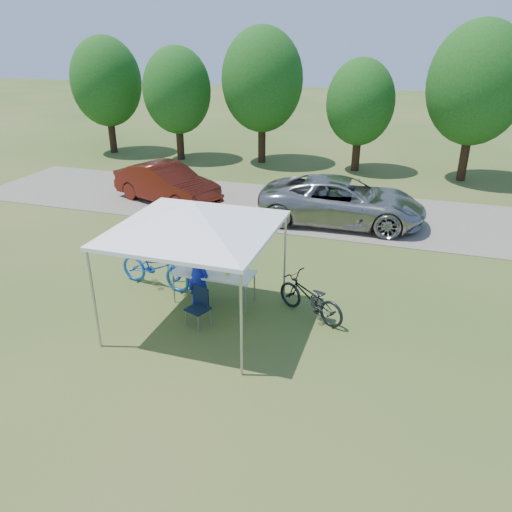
{
  "coord_description": "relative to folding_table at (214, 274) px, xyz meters",
  "views": [
    {
      "loc": [
        4.03,
        -8.53,
        5.76
      ],
      "look_at": [
        0.65,
        2.0,
        0.78
      ],
      "focal_mm": 35.0,
      "sensor_mm": 36.0,
      "label": 1
    }
  ],
  "objects": [
    {
      "name": "ground",
      "position": [
        0.01,
        -0.9,
        -0.72
      ],
      "size": [
        100.0,
        100.0,
        0.0
      ],
      "primitive_type": "plane",
      "color": "#2D5119",
      "rests_on": "ground"
    },
    {
      "name": "gravel_strip",
      "position": [
        0.01,
        7.1,
        -0.71
      ],
      "size": [
        24.0,
        5.0,
        0.02
      ],
      "primitive_type": "cube",
      "color": "gray",
      "rests_on": "ground"
    },
    {
      "name": "canopy",
      "position": [
        0.01,
        -0.9,
        1.94
      ],
      "size": [
        4.53,
        4.53,
        3.0
      ],
      "color": "#A5A5AA",
      "rests_on": "ground"
    },
    {
      "name": "treeline",
      "position": [
        -0.28,
        13.14,
        2.82
      ],
      "size": [
        24.89,
        4.28,
        6.3
      ],
      "color": "#382314",
      "rests_on": "ground"
    },
    {
      "name": "folding_table",
      "position": [
        0.0,
        0.0,
        0.0
      ],
      "size": [
        1.85,
        0.77,
        0.76
      ],
      "color": "white",
      "rests_on": "ground"
    },
    {
      "name": "folding_chair",
      "position": [
        0.06,
        -0.97,
        -0.23
      ],
      "size": [
        0.55,
        0.57,
        0.83
      ],
      "rotation": [
        0.0,
        0.0,
        -0.38
      ],
      "color": "black",
      "rests_on": "ground"
    },
    {
      "name": "cooler",
      "position": [
        -0.41,
        0.0,
        0.23
      ],
      "size": [
        0.5,
        0.34,
        0.36
      ],
      "color": "white",
      "rests_on": "folding_table"
    },
    {
      "name": "ice_cream_cup",
      "position": [
        0.36,
        -0.05,
        0.08
      ],
      "size": [
        0.08,
        0.08,
        0.06
      ],
      "primitive_type": "cylinder",
      "color": "#CFEB37",
      "rests_on": "folding_table"
    },
    {
      "name": "cyclist",
      "position": [
        -0.28,
        -0.28,
        0.1
      ],
      "size": [
        0.7,
        0.59,
        1.63
      ],
      "primitive_type": "imported",
      "rotation": [
        0.0,
        0.0,
        2.76
      ],
      "color": "#161FB2",
      "rests_on": "ground"
    },
    {
      "name": "bike_blue",
      "position": [
        -1.66,
        0.29,
        -0.19
      ],
      "size": [
        2.07,
        0.96,
        1.04
      ],
      "primitive_type": "imported",
      "rotation": [
        0.0,
        0.0,
        1.43
      ],
      "color": "blue",
      "rests_on": "ground"
    },
    {
      "name": "bike_dark",
      "position": [
        2.25,
        0.01,
        -0.25
      ],
      "size": [
        1.87,
        1.4,
        0.94
      ],
      "primitive_type": "imported",
      "rotation": [
        0.0,
        0.0,
        -2.07
      ],
      "color": "black",
      "rests_on": "ground"
    },
    {
      "name": "minivan",
      "position": [
        1.98,
        6.16,
        0.04
      ],
      "size": [
        5.39,
        2.63,
        1.47
      ],
      "primitive_type": "imported",
      "rotation": [
        0.0,
        0.0,
        1.61
      ],
      "color": "#9C9B98",
      "rests_on": "gravel_strip"
    },
    {
      "name": "sedan",
      "position": [
        -4.45,
        6.38,
        0.0
      ],
      "size": [
        4.51,
        2.81,
        1.4
      ],
      "primitive_type": "imported",
      "rotation": [
        0.0,
        0.0,
        1.23
      ],
      "color": "#55170E",
      "rests_on": "gravel_strip"
    }
  ]
}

